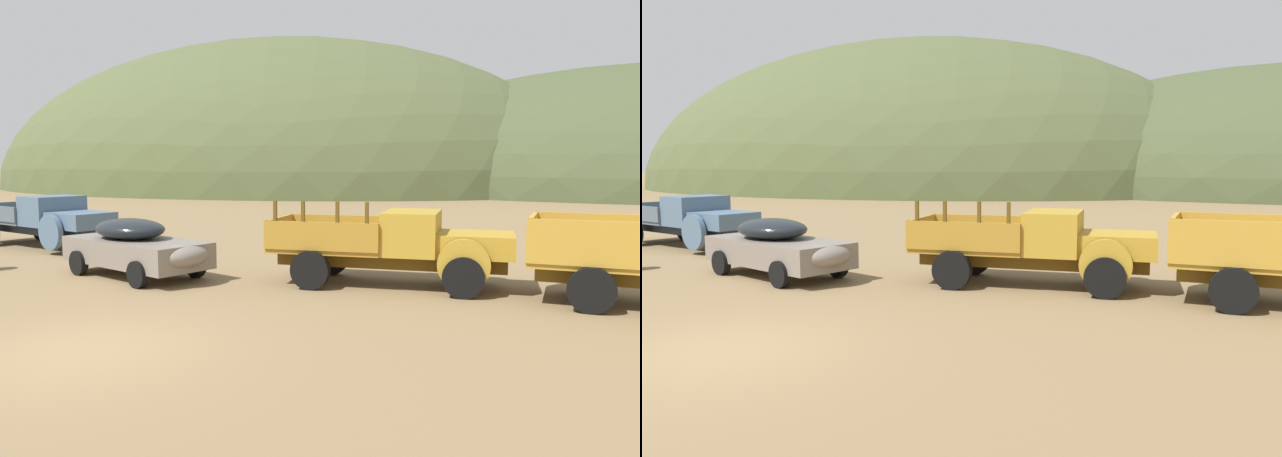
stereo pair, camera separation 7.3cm
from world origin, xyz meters
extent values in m
plane|color=olive|center=(0.00, 0.00, 0.00)|extent=(300.00, 300.00, 0.00)
ellipsoid|color=#4C5633|center=(-26.96, 60.47, 0.00)|extent=(72.52, 52.60, 34.93)
cube|color=#262D39|center=(-10.49, 9.04, 0.66)|extent=(6.26, 2.24, 0.36)
cube|color=slate|center=(-8.26, 8.54, 1.11)|extent=(2.27, 2.01, 0.55)
cube|color=#B7B2A8|center=(-7.37, 8.34, 1.09)|extent=(0.32, 1.11, 0.44)
cylinder|color=slate|center=(-8.72, 7.66, 0.76)|extent=(1.21, 0.44, 1.20)
cylinder|color=slate|center=(-8.30, 9.54, 0.76)|extent=(1.21, 0.44, 1.20)
cube|color=slate|center=(-9.92, 8.91, 1.36)|extent=(1.81, 2.13, 1.05)
cube|color=black|center=(-9.29, 8.77, 1.57)|extent=(0.39, 1.55, 0.59)
cube|color=#4D5B67|center=(-12.15, 9.41, 0.90)|extent=(3.48, 2.58, 0.12)
cube|color=#4D5B67|center=(-11.94, 10.36, 1.23)|extent=(3.08, 0.78, 0.55)
cylinder|color=black|center=(-8.29, 9.59, 0.48)|extent=(1.00, 0.48, 0.96)
cylinder|color=black|center=(-12.18, 10.46, 0.48)|extent=(1.00, 0.48, 0.96)
cube|color=slate|center=(-3.58, 5.72, 0.68)|extent=(4.80, 3.00, 0.68)
ellipsoid|color=black|center=(-3.84, 5.80, 1.28)|extent=(2.68, 2.19, 0.57)
ellipsoid|color=slate|center=(-1.66, 5.16, 0.75)|extent=(1.35, 1.67, 0.61)
cylinder|color=black|center=(-2.51, 4.46, 0.34)|extent=(0.71, 0.38, 0.68)
cylinder|color=black|center=(-2.00, 6.21, 0.34)|extent=(0.71, 0.38, 0.68)
cylinder|color=black|center=(-5.17, 5.24, 0.34)|extent=(0.71, 0.38, 0.68)
cylinder|color=black|center=(-4.66, 6.99, 0.34)|extent=(0.71, 0.38, 0.68)
cube|color=#593D12|center=(3.12, 7.22, 0.66)|extent=(5.74, 1.64, 0.36)
cube|color=#B28928|center=(5.19, 7.48, 1.11)|extent=(1.99, 1.87, 0.55)
cube|color=#B7B2A8|center=(6.02, 7.59, 1.09)|extent=(0.22, 1.14, 0.44)
cylinder|color=#B28928|center=(5.08, 6.48, 0.76)|extent=(1.21, 0.33, 1.20)
cylinder|color=#B28928|center=(4.83, 8.43, 0.76)|extent=(1.21, 0.33, 1.20)
cube|color=#B28928|center=(3.65, 7.29, 1.36)|extent=(1.54, 2.06, 1.05)
cube|color=black|center=(4.24, 7.36, 1.57)|extent=(0.25, 1.61, 0.59)
cube|color=#A47826|center=(1.58, 7.02, 0.90)|extent=(3.09, 2.34, 0.12)
cube|color=#A47826|center=(1.71, 6.04, 1.31)|extent=(2.85, 0.46, 0.70)
cube|color=#A47826|center=(1.46, 8.01, 1.31)|extent=(2.85, 0.46, 0.70)
cube|color=#A47826|center=(0.22, 6.85, 1.31)|extent=(0.35, 1.99, 0.70)
cube|color=#593D12|center=(0.57, 5.89, 1.91)|extent=(0.09, 0.09, 0.50)
cube|color=#593D12|center=(1.28, 5.98, 1.91)|extent=(0.09, 0.09, 0.50)
cube|color=#593D12|center=(2.13, 6.09, 1.91)|extent=(0.09, 0.09, 0.50)
cube|color=#593D12|center=(2.84, 6.18, 1.91)|extent=(0.09, 0.09, 0.50)
cylinder|color=black|center=(5.09, 6.43, 0.48)|extent=(0.99, 0.40, 0.96)
cylinder|color=black|center=(4.82, 8.48, 0.48)|extent=(0.99, 0.40, 0.96)
cylinder|color=black|center=(1.48, 5.96, 0.48)|extent=(0.99, 0.40, 0.96)
cylinder|color=black|center=(1.21, 8.02, 0.48)|extent=(0.99, 0.40, 0.96)
cube|color=#B5882D|center=(8.02, 7.08, 0.90)|extent=(3.16, 1.98, 0.12)
cube|color=#B5882D|center=(8.01, 6.10, 1.43)|extent=(3.15, 0.11, 0.95)
cube|color=#B5882D|center=(8.02, 8.07, 1.43)|extent=(3.15, 0.11, 0.95)
cube|color=#B5882D|center=(6.51, 7.09, 1.43)|extent=(0.11, 1.97, 0.95)
cylinder|color=black|center=(7.75, 6.06, 0.48)|extent=(0.96, 0.28, 0.96)
cylinder|color=black|center=(7.76, 8.11, 0.48)|extent=(0.96, 0.28, 0.96)
ellipsoid|color=#4C8438|center=(-1.72, 12.55, 0.19)|extent=(0.77, 0.69, 0.69)
ellipsoid|color=#4C8438|center=(-1.56, 12.84, 0.27)|extent=(1.01, 0.91, 0.99)
camera|label=1|loc=(7.37, -7.42, 3.10)|focal=34.19mm
camera|label=2|loc=(7.44, -7.39, 3.10)|focal=34.19mm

